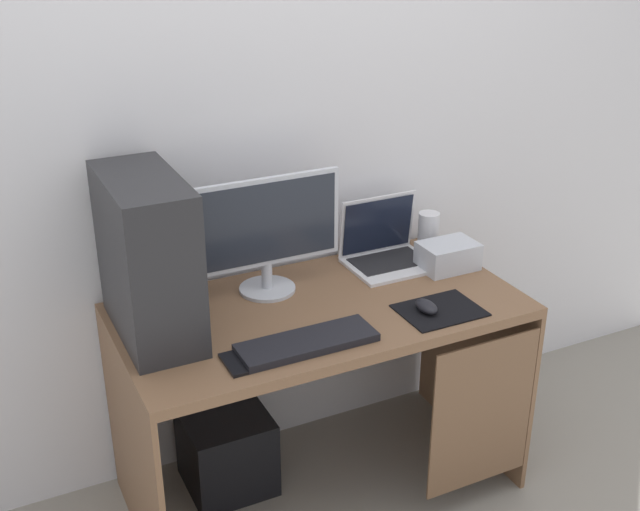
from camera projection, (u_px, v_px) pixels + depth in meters
ground_plane at (320, 485)px, 2.90m from camera, size 8.00×8.00×0.00m
wall_back at (271, 107)px, 2.67m from camera, size 4.00×0.05×2.60m
desk at (326, 348)px, 2.66m from camera, size 1.31×0.67×0.73m
pc_tower at (148, 257)px, 2.35m from camera, size 0.21×0.46×0.49m
monitor at (267, 232)px, 2.60m from camera, size 0.51×0.19×0.40m
laptop at (386, 251)px, 2.88m from camera, size 0.30×0.24×0.24m
speaker at (428, 232)px, 2.97m from camera, size 0.08×0.08×0.15m
projector at (448, 256)px, 2.84m from camera, size 0.20×0.14×0.10m
keyboard at (307, 343)px, 2.36m from camera, size 0.42×0.14×0.02m
mousepad at (440, 310)px, 2.56m from camera, size 0.26×0.20×0.00m
mouse_left at (426, 306)px, 2.55m from camera, size 0.06×0.10×0.03m
cell_phone at (237, 363)px, 2.27m from camera, size 0.07×0.13×0.01m
subwoofer at (227, 450)px, 2.85m from camera, size 0.29×0.29×0.29m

